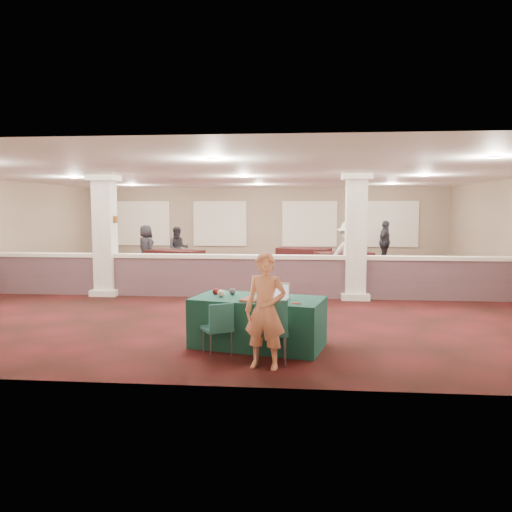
# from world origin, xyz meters

# --- Properties ---
(ground) EXTENTS (16.00, 16.00, 0.00)m
(ground) POSITION_xyz_m (0.00, 0.00, 0.00)
(ground) COLOR #3F0F11
(ground) RESTS_ON ground
(wall_back) EXTENTS (16.00, 0.04, 3.20)m
(wall_back) POSITION_xyz_m (0.00, 8.00, 1.60)
(wall_back) COLOR #89735E
(wall_back) RESTS_ON ground
(wall_front) EXTENTS (16.00, 0.04, 3.20)m
(wall_front) POSITION_xyz_m (0.00, -8.00, 1.60)
(wall_front) COLOR #89735E
(wall_front) RESTS_ON ground
(ceiling) EXTENTS (16.00, 16.00, 0.02)m
(ceiling) POSITION_xyz_m (0.00, 0.00, 3.20)
(ceiling) COLOR white
(ceiling) RESTS_ON wall_back
(partition_wall) EXTENTS (15.60, 0.28, 1.10)m
(partition_wall) POSITION_xyz_m (0.00, -1.50, 0.57)
(partition_wall) COLOR #553941
(partition_wall) RESTS_ON ground
(column_left) EXTENTS (0.72, 0.72, 3.20)m
(column_left) POSITION_xyz_m (-3.50, -1.50, 1.64)
(column_left) COLOR beige
(column_left) RESTS_ON ground
(column_right) EXTENTS (0.72, 0.72, 3.20)m
(column_right) POSITION_xyz_m (3.00, -1.50, 1.64)
(column_right) COLOR beige
(column_right) RESTS_ON ground
(sconce_left) EXTENTS (0.12, 0.12, 0.18)m
(sconce_left) POSITION_xyz_m (-3.78, -1.50, 2.00)
(sconce_left) COLOR brown
(sconce_left) RESTS_ON column_left
(sconce_right) EXTENTS (0.12, 0.12, 0.18)m
(sconce_right) POSITION_xyz_m (-3.22, -1.50, 2.00)
(sconce_right) COLOR brown
(sconce_right) RESTS_ON column_left
(near_table) EXTENTS (2.31, 1.52, 0.82)m
(near_table) POSITION_xyz_m (0.93, -6.07, 0.41)
(near_table) COLOR #0F3837
(near_table) RESTS_ON ground
(conf_chair_main) EXTENTS (0.53, 0.53, 0.99)m
(conf_chair_main) POSITION_xyz_m (1.21, -7.05, 0.58)
(conf_chair_main) COLOR #1D5454
(conf_chair_main) RESTS_ON ground
(conf_chair_side) EXTENTS (0.57, 0.57, 0.83)m
(conf_chair_side) POSITION_xyz_m (0.37, -6.64, 0.49)
(conf_chair_side) COLOR #1D5454
(conf_chair_side) RESTS_ON ground
(woman) EXTENTS (0.68, 0.53, 1.67)m
(woman) POSITION_xyz_m (1.14, -7.20, 0.84)
(woman) COLOR tan
(woman) RESTS_ON ground
(far_table_front_left) EXTENTS (1.80, 1.05, 0.70)m
(far_table_front_left) POSITION_xyz_m (-5.03, 1.17, 0.35)
(far_table_front_left) COLOR black
(far_table_front_left) RESTS_ON ground
(far_table_front_center) EXTENTS (2.00, 1.19, 0.77)m
(far_table_front_center) POSITION_xyz_m (-2.00, 0.30, 0.38)
(far_table_front_center) COLOR black
(far_table_front_center) RESTS_ON ground
(far_table_front_right) EXTENTS (2.10, 1.53, 0.77)m
(far_table_front_right) POSITION_xyz_m (6.50, 0.68, 0.38)
(far_table_front_right) COLOR black
(far_table_front_right) RESTS_ON ground
(far_table_back_left) EXTENTS (2.20, 1.61, 0.80)m
(far_table_back_left) POSITION_xyz_m (-2.86, 3.20, 0.40)
(far_table_back_left) COLOR black
(far_table_back_left) RESTS_ON ground
(far_table_back_center) EXTENTS (2.15, 1.52, 0.79)m
(far_table_back_center) POSITION_xyz_m (1.74, 4.72, 0.39)
(far_table_back_center) COLOR black
(far_table_back_center) RESTS_ON ground
(far_table_back_right) EXTENTS (2.09, 1.46, 0.77)m
(far_table_back_right) POSITION_xyz_m (3.12, 3.20, 0.38)
(far_table_back_right) COLOR black
(far_table_back_right) RESTS_ON ground
(attendee_a) EXTENTS (0.85, 0.61, 1.60)m
(attendee_a) POSITION_xyz_m (-2.93, 4.00, 0.80)
(attendee_a) COLOR black
(attendee_a) RESTS_ON ground
(attendee_b) EXTENTS (1.34, 0.89, 1.93)m
(attendee_b) POSITION_xyz_m (3.00, 0.00, 0.96)
(attendee_b) COLOR silver
(attendee_b) RESTS_ON ground
(attendee_c) EXTENTS (0.96, 1.17, 1.81)m
(attendee_c) POSITION_xyz_m (4.96, 6.00, 0.90)
(attendee_c) COLOR black
(attendee_c) RESTS_ON ground
(attendee_d) EXTENTS (0.92, 0.88, 1.68)m
(attendee_d) POSITION_xyz_m (-4.00, 3.50, 0.84)
(attendee_d) COLOR black
(attendee_d) RESTS_ON ground
(laptop_base) EXTENTS (0.42, 0.33, 0.02)m
(laptop_base) POSITION_xyz_m (1.24, -6.20, 0.83)
(laptop_base) COLOR silver
(laptop_base) RESTS_ON near_table
(laptop_screen) EXTENTS (0.36, 0.10, 0.25)m
(laptop_screen) POSITION_xyz_m (1.27, -6.08, 0.96)
(laptop_screen) COLOR silver
(laptop_screen) RESTS_ON near_table
(screen_glow) EXTENTS (0.33, 0.08, 0.21)m
(screen_glow) POSITION_xyz_m (1.27, -6.08, 0.94)
(screen_glow) COLOR silver
(screen_glow) RESTS_ON near_table
(knitting) EXTENTS (0.51, 0.43, 0.03)m
(knitting) POSITION_xyz_m (0.92, -6.35, 0.83)
(knitting) COLOR #AD3E1B
(knitting) RESTS_ON near_table
(yarn_cream) EXTENTS (0.12, 0.12, 0.12)m
(yarn_cream) POSITION_xyz_m (0.31, -6.04, 0.88)
(yarn_cream) COLOR beige
(yarn_cream) RESTS_ON near_table
(yarn_red) EXTENTS (0.11, 0.11, 0.11)m
(yarn_red) POSITION_xyz_m (0.18, -5.83, 0.87)
(yarn_red) COLOR maroon
(yarn_red) RESTS_ON near_table
(yarn_grey) EXTENTS (0.12, 0.12, 0.12)m
(yarn_grey) POSITION_xyz_m (0.47, -5.82, 0.87)
(yarn_grey) COLOR #515156
(yarn_grey) RESTS_ON near_table
(scissors) EXTENTS (0.14, 0.06, 0.01)m
(scissors) POSITION_xyz_m (1.57, -6.54, 0.82)
(scissors) COLOR red
(scissors) RESTS_ON near_table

